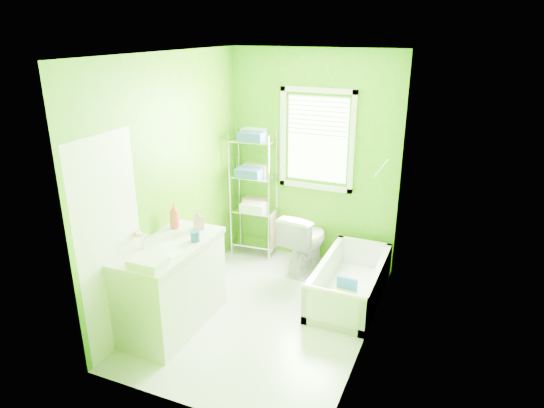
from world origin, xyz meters
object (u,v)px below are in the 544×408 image
at_px(vanity, 171,283).
at_px(wire_shelf_unit, 255,180).
at_px(toilet, 305,241).
at_px(bathtub, 349,287).

xyz_separation_m(vanity, wire_shelf_unit, (0.06, 1.83, 0.53)).
bearing_deg(wire_shelf_unit, toilet, -13.88).
height_order(toilet, vanity, vanity).
bearing_deg(bathtub, toilet, 145.27).
bearing_deg(toilet, bathtub, 152.11).
relative_size(toilet, vanity, 0.64).
bearing_deg(toilet, vanity, 70.71).
height_order(bathtub, wire_shelf_unit, wire_shelf_unit).
xyz_separation_m(toilet, vanity, (-0.81, -1.64, 0.09)).
bearing_deg(wire_shelf_unit, vanity, -91.80).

